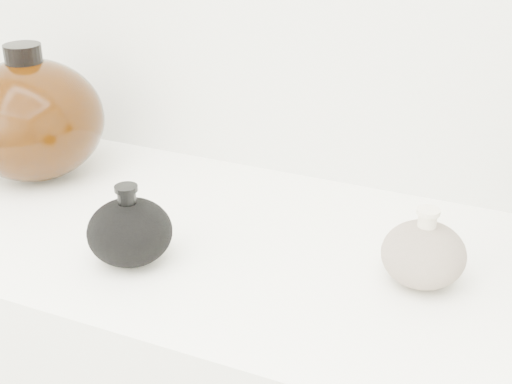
% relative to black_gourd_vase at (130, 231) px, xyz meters
% --- Properties ---
extents(black_gourd_vase, '(0.15, 0.15, 0.11)m').
position_rel_black_gourd_vase_xyz_m(black_gourd_vase, '(0.00, 0.00, 0.00)').
color(black_gourd_vase, black).
rests_on(black_gourd_vase, display_counter).
extents(cream_gourd_vase, '(0.14, 0.14, 0.11)m').
position_rel_black_gourd_vase_xyz_m(cream_gourd_vase, '(0.37, 0.11, -0.00)').
color(cream_gourd_vase, beige).
rests_on(cream_gourd_vase, display_counter).
extents(left_round_pot, '(0.27, 0.27, 0.23)m').
position_rel_black_gourd_vase_xyz_m(left_round_pot, '(-0.30, 0.18, 0.06)').
color(left_round_pot, black).
rests_on(left_round_pot, display_counter).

